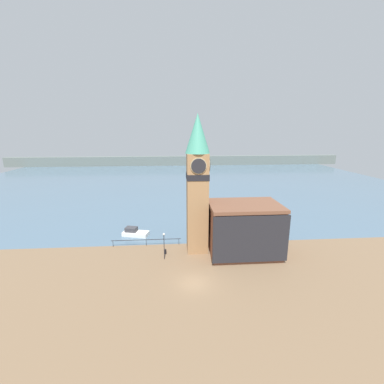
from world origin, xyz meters
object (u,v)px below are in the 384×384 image
(lamp_post, at_px, (164,241))
(clock_tower, at_px, (197,181))
(pier_building, at_px, (244,229))
(mooring_bollard_near, at_px, (165,251))
(boat_near, at_px, (135,233))

(lamp_post, bearing_deg, clock_tower, 27.84)
(pier_building, xyz_separation_m, mooring_bollard_near, (-12.27, 0.56, -3.61))
(mooring_bollard_near, bearing_deg, clock_tower, 12.21)
(pier_building, height_order, boat_near, pier_building)
(clock_tower, height_order, boat_near, clock_tower)
(clock_tower, height_order, lamp_post, clock_tower)
(clock_tower, relative_size, boat_near, 4.24)
(clock_tower, height_order, pier_building, clock_tower)
(clock_tower, distance_m, lamp_post, 10.34)
(boat_near, bearing_deg, lamp_post, -43.14)
(clock_tower, bearing_deg, pier_building, -13.12)
(pier_building, distance_m, lamp_post, 12.49)
(pier_building, height_order, mooring_bollard_near, pier_building)
(pier_building, relative_size, lamp_post, 2.61)
(mooring_bollard_near, relative_size, lamp_post, 0.20)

